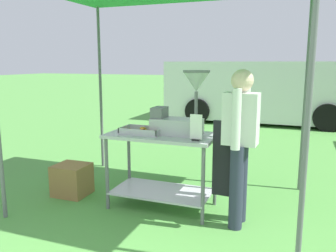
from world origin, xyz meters
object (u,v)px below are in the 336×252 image
at_px(donut_fryer, 182,110).
at_px(menu_sign, 196,129).
at_px(vendor, 239,140).
at_px(van_white, 264,91).
at_px(donut_tray, 143,132).
at_px(supply_crate, 72,180).
at_px(donut_cart, 162,156).

distance_m(donut_fryer, menu_sign, 0.36).
height_order(vendor, van_white, van_white).
bearing_deg(menu_sign, donut_tray, 168.80).
xyz_separation_m(donut_tray, supply_crate, (-1.01, 0.01, -0.70)).
height_order(donut_tray, vendor, vendor).
bearing_deg(vendor, menu_sign, -172.61).
xyz_separation_m(donut_tray, donut_fryer, (0.44, 0.09, 0.26)).
bearing_deg(donut_cart, vendor, -8.54).
bearing_deg(donut_tray, donut_fryer, 11.93).
bearing_deg(donut_tray, van_white, 84.27).
height_order(menu_sign, vendor, vendor).
bearing_deg(menu_sign, donut_cart, 157.25).
xyz_separation_m(donut_fryer, van_white, (0.23, 6.59, -0.28)).
relative_size(donut_tray, menu_sign, 1.71).
height_order(donut_cart, donut_tray, donut_tray).
relative_size(donut_cart, van_white, 0.23).
distance_m(donut_cart, van_white, 6.65).
bearing_deg(van_white, menu_sign, -90.03).
bearing_deg(donut_fryer, supply_crate, -176.68).
bearing_deg(donut_fryer, donut_tray, -168.07).
bearing_deg(van_white, donut_tray, -95.73).
bearing_deg(donut_cart, menu_sign, -22.75).
xyz_separation_m(donut_cart, donut_fryer, (0.23, 0.03, 0.54)).
relative_size(vendor, van_white, 0.30).
bearing_deg(van_white, donut_fryer, -91.99).
bearing_deg(donut_tray, vendor, -3.88).
relative_size(menu_sign, van_white, 0.05).
relative_size(donut_cart, menu_sign, 4.48).
distance_m(donut_cart, menu_sign, 0.62).
relative_size(donut_tray, van_white, 0.09).
xyz_separation_m(donut_fryer, vendor, (0.67, -0.17, -0.25)).
bearing_deg(menu_sign, supply_crate, 175.16).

